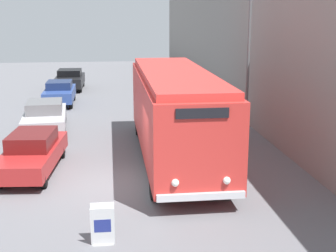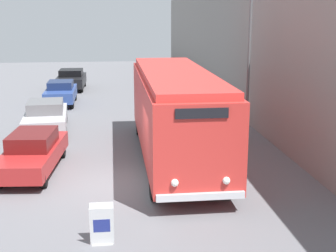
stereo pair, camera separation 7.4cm
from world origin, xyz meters
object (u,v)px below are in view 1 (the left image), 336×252
object	(u,v)px
streetlamp	(249,39)
parked_car_near	(32,152)
vintage_bus	(175,111)
sign_board	(103,226)
parked_car_far	(60,92)
parked_car_distant	(70,79)
parked_car_mid	(45,116)

from	to	relation	value
streetlamp	parked_car_near	bearing A→B (deg)	-163.56
vintage_bus	sign_board	world-z (taller)	vintage_bus
vintage_bus	sign_board	bearing A→B (deg)	-112.30
parked_car_far	parked_car_distant	world-z (taller)	parked_car_distant
streetlamp	sign_board	bearing A→B (deg)	-125.85
sign_board	parked_car_near	world-z (taller)	parked_car_near
parked_car_far	vintage_bus	bearing A→B (deg)	-65.32
sign_board	streetlamp	xyz separation A→B (m)	(6.08, 8.42, 4.02)
parked_car_far	parked_car_near	bearing A→B (deg)	-89.18
parked_car_distant	parked_car_mid	bearing A→B (deg)	-90.05
streetlamp	parked_car_far	distance (m)	14.03
vintage_bus	parked_car_mid	xyz separation A→B (m)	(-5.63, 5.23, -1.21)
parked_car_near	parked_car_far	size ratio (longest dim) A/B	1.18
parked_car_far	parked_car_distant	size ratio (longest dim) A/B	0.96
streetlamp	parked_car_mid	world-z (taller)	streetlamp
streetlamp	parked_car_far	size ratio (longest dim) A/B	1.74
vintage_bus	streetlamp	world-z (taller)	streetlamp
sign_board	streetlamp	bearing A→B (deg)	54.15
parked_car_near	parked_car_distant	bearing A→B (deg)	95.33
vintage_bus	parked_car_near	size ratio (longest dim) A/B	2.24
vintage_bus	streetlamp	xyz separation A→B (m)	(3.35, 1.76, 2.57)
parked_car_far	parked_car_distant	distance (m)	5.85
vintage_bus	parked_car_distant	size ratio (longest dim) A/B	2.56
vintage_bus	parked_car_mid	distance (m)	7.78
parked_car_near	parked_car_distant	xyz separation A→B (m)	(-0.11, 18.54, 0.03)
sign_board	vintage_bus	bearing A→B (deg)	67.70
parked_car_distant	sign_board	bearing A→B (deg)	-82.78
parked_car_near	parked_car_distant	size ratio (longest dim) A/B	1.14
parked_car_mid	parked_car_far	distance (m)	6.67
streetlamp	parked_car_near	xyz separation A→B (m)	(-8.65, -2.55, -3.80)
parked_car_near	parked_car_mid	world-z (taller)	parked_car_mid
vintage_bus	parked_car_near	bearing A→B (deg)	-171.51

